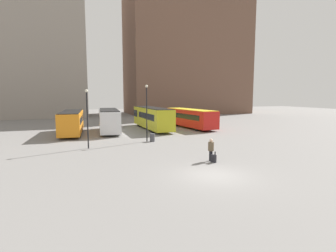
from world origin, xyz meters
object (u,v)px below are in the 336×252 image
at_px(bus_0, 72,122).
at_px(traveler, 211,148).
at_px(bus_1, 109,120).
at_px(bus_2, 152,117).
at_px(bus_3, 190,117).
at_px(lamp_post_1, 147,109).
at_px(trash_bin, 152,138).
at_px(suitcase, 213,159).
at_px(lamp_post_0, 87,114).

relative_size(bus_0, traveler, 5.82).
bearing_deg(bus_1, bus_2, -73.12).
height_order(bus_0, bus_1, bus_1).
distance_m(bus_3, lamp_post_1, 13.35).
height_order(bus_0, trash_bin, bus_0).
height_order(suitcase, lamp_post_0, lamp_post_0).
bearing_deg(suitcase, bus_0, 5.97).
xyz_separation_m(bus_2, trash_bin, (-2.83, -10.07, -1.29)).
bearing_deg(suitcase, trash_bin, -11.97).
height_order(traveler, suitcase, traveler).
xyz_separation_m(bus_1, traveler, (5.31, -18.03, -0.65)).
distance_m(lamp_post_0, trash_bin, 7.30).
xyz_separation_m(bus_2, lamp_post_0, (-9.41, -11.58, 1.49)).
relative_size(bus_0, bus_1, 1.05).
bearing_deg(bus_2, bus_0, 97.15).
distance_m(suitcase, lamp_post_1, 10.83).
distance_m(bus_1, traveler, 18.81).
relative_size(suitcase, lamp_post_1, 0.14).
bearing_deg(lamp_post_0, bus_1, 72.92).
bearing_deg(bus_2, bus_3, -94.80).
relative_size(traveler, suitcase, 2.02).
bearing_deg(trash_bin, lamp_post_1, 157.12).
distance_m(bus_0, suitcase, 20.90).
relative_size(bus_1, bus_2, 0.76).
height_order(bus_1, lamp_post_1, lamp_post_1).
distance_m(bus_1, bus_3, 12.18).
xyz_separation_m(bus_0, suitcase, (9.89, -18.37, -1.28)).
bearing_deg(bus_2, traveler, 176.19).
relative_size(lamp_post_0, lamp_post_1, 0.91).
height_order(bus_2, lamp_post_1, lamp_post_1).
bearing_deg(bus_1, traveler, -159.08).
bearing_deg(trash_bin, traveler, -78.72).
height_order(bus_0, lamp_post_0, lamp_post_0).
xyz_separation_m(traveler, lamp_post_1, (-2.39, 9.56, 2.49)).
relative_size(bus_1, lamp_post_1, 1.55).
distance_m(bus_3, traveler, 20.21).
relative_size(bus_1, trash_bin, 10.90).
distance_m(traveler, lamp_post_1, 10.17).
xyz_separation_m(bus_1, lamp_post_0, (-3.14, -10.20, 1.56)).
relative_size(bus_2, traveler, 7.30).
bearing_deg(bus_0, traveler, -146.83).
distance_m(bus_0, traveler, 20.45).
bearing_deg(traveler, bus_3, -42.10).
relative_size(bus_2, suitcase, 14.72).
bearing_deg(trash_bin, suitcase, -79.63).
distance_m(bus_1, bus_2, 6.43).
relative_size(bus_2, bus_3, 1.08).
xyz_separation_m(bus_2, bus_3, (5.86, -0.40, -0.18)).
bearing_deg(bus_1, suitcase, -159.68).
relative_size(bus_0, trash_bin, 11.48).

